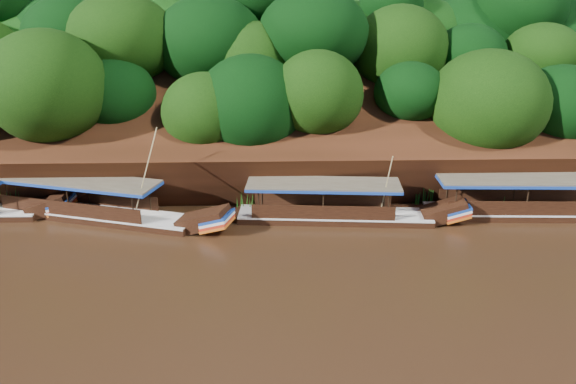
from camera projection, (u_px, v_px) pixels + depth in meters
ground at (339, 274)px, 29.41m from camera, size 160.00×160.00×0.00m
riverbank at (310, 131)px, 50.01m from camera, size 120.00×30.06×19.40m
boat_0 at (545, 208)px, 36.54m from camera, size 16.36×3.18×6.41m
boat_1 at (346, 212)px, 35.92m from camera, size 14.74×3.39×5.14m
boat_2 at (103, 211)px, 36.04m from camera, size 16.42×6.87×6.76m
reeds at (263, 196)px, 37.73m from camera, size 48.23×2.66×1.97m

